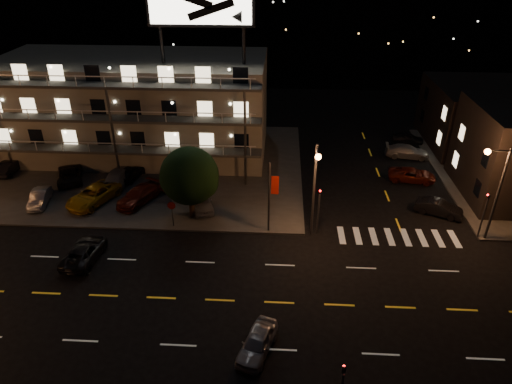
# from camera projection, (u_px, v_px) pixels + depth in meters

# --- Properties ---
(ground) EXTENTS (140.00, 140.00, 0.00)m
(ground) POSITION_uv_depth(u_px,v_px,m) (190.00, 299.00, 30.79)
(ground) COLOR black
(ground) RESTS_ON ground
(curb_nw) EXTENTS (44.00, 24.00, 0.15)m
(curb_nw) POSITION_uv_depth(u_px,v_px,m) (95.00, 164.00, 48.87)
(curb_nw) COLOR #363634
(curb_nw) RESTS_ON ground
(motel) EXTENTS (28.00, 13.80, 18.10)m
(motel) POSITION_uv_depth(u_px,v_px,m) (136.00, 106.00, 49.48)
(motel) COLOR gray
(motel) RESTS_ON ground
(side_bldg_back) EXTENTS (14.06, 12.00, 7.00)m
(side_bldg_back) POSITION_uv_depth(u_px,v_px,m) (493.00, 116.00, 51.98)
(side_bldg_back) COLOR black
(side_bldg_back) RESTS_ON ground
(streetlight_nc) EXTENTS (0.44, 1.92, 8.00)m
(streetlight_nc) POSITION_uv_depth(u_px,v_px,m) (315.00, 183.00, 34.85)
(streetlight_nc) COLOR #2D2D30
(streetlight_nc) RESTS_ON ground
(streetlight_ne) EXTENTS (1.92, 0.44, 8.00)m
(streetlight_ne) POSITION_uv_depth(u_px,v_px,m) (495.00, 185.00, 34.49)
(streetlight_ne) COLOR #2D2D30
(streetlight_ne) RESTS_ON ground
(signal_nw) EXTENTS (0.20, 0.27, 4.60)m
(signal_nw) POSITION_uv_depth(u_px,v_px,m) (319.00, 206.00, 36.49)
(signal_nw) COLOR #2D2D30
(signal_nw) RESTS_ON ground
(signal_ne) EXTENTS (0.27, 0.20, 4.60)m
(signal_ne) POSITION_uv_depth(u_px,v_px,m) (485.00, 211.00, 35.84)
(signal_ne) COLOR #2D2D30
(signal_ne) RESTS_ON ground
(banner_north) EXTENTS (0.83, 0.16, 6.40)m
(banner_north) POSITION_uv_depth(u_px,v_px,m) (270.00, 196.00, 36.18)
(banner_north) COLOR #2D2D30
(banner_north) RESTS_ON ground
(stop_sign) EXTENTS (0.91, 0.11, 2.61)m
(stop_sign) POSITION_uv_depth(u_px,v_px,m) (172.00, 210.00, 37.57)
(stop_sign) COLOR #2D2D30
(stop_sign) RESTS_ON ground
(tree) EXTENTS (5.09, 4.90, 6.41)m
(tree) POSITION_uv_depth(u_px,v_px,m) (189.00, 177.00, 37.79)
(tree) COLOR black
(tree) RESTS_ON curb_nw
(lot_car_1) EXTENTS (2.01, 3.98, 1.25)m
(lot_car_1) POSITION_uv_depth(u_px,v_px,m) (39.00, 198.00, 41.20)
(lot_car_1) COLOR gray
(lot_car_1) RESTS_ON curb_nw
(lot_car_2) EXTENTS (4.42, 5.95, 1.50)m
(lot_car_2) POSITION_uv_depth(u_px,v_px,m) (93.00, 195.00, 41.37)
(lot_car_2) COLOR gold
(lot_car_2) RESTS_ON curb_nw
(lot_car_3) EXTENTS (3.76, 5.16, 1.39)m
(lot_car_3) POSITION_uv_depth(u_px,v_px,m) (139.00, 195.00, 41.45)
(lot_car_3) COLOR #62190E
(lot_car_3) RESTS_ON curb_nw
(lot_car_4) EXTENTS (3.00, 4.65, 1.47)m
(lot_car_4) POSITION_uv_depth(u_px,v_px,m) (201.00, 200.00, 40.57)
(lot_car_4) COLOR gray
(lot_car_4) RESTS_ON curb_nw
(lot_car_5) EXTENTS (1.42, 4.06, 1.34)m
(lot_car_5) POSITION_uv_depth(u_px,v_px,m) (10.00, 167.00, 46.70)
(lot_car_5) COLOR black
(lot_car_5) RESTS_ON curb_nw
(lot_car_6) EXTENTS (3.93, 5.41, 1.37)m
(lot_car_6) POSITION_uv_depth(u_px,v_px,m) (70.00, 174.00, 45.25)
(lot_car_6) COLOR black
(lot_car_6) RESTS_ON curb_nw
(lot_car_7) EXTENTS (2.18, 5.08, 1.46)m
(lot_car_7) POSITION_uv_depth(u_px,v_px,m) (119.00, 176.00, 44.72)
(lot_car_7) COLOR gray
(lot_car_7) RESTS_ON curb_nw
(lot_car_8) EXTENTS (2.60, 4.31, 1.37)m
(lot_car_8) POSITION_uv_depth(u_px,v_px,m) (130.00, 173.00, 45.49)
(lot_car_8) COLOR black
(lot_car_8) RESTS_ON curb_nw
(lot_car_9) EXTENTS (2.25, 4.10, 1.28)m
(lot_car_9) POSITION_uv_depth(u_px,v_px,m) (173.00, 180.00, 44.22)
(lot_car_9) COLOR #62190E
(lot_car_9) RESTS_ON curb_nw
(side_car_0) EXTENTS (4.24, 2.91, 1.32)m
(side_car_0) POSITION_uv_depth(u_px,v_px,m) (439.00, 208.00, 39.89)
(side_car_0) COLOR black
(side_car_0) RESTS_ON ground
(side_car_1) EXTENTS (4.86, 2.75, 1.28)m
(side_car_1) POSITION_uv_depth(u_px,v_px,m) (412.00, 175.00, 45.47)
(side_car_1) COLOR #62190E
(side_car_1) RESTS_ON ground
(side_car_2) EXTENTS (4.98, 2.57, 1.38)m
(side_car_2) POSITION_uv_depth(u_px,v_px,m) (407.00, 151.00, 50.35)
(side_car_2) COLOR gray
(side_car_2) RESTS_ON ground
(side_car_3) EXTENTS (3.88, 2.26, 1.24)m
(side_car_3) POSITION_uv_depth(u_px,v_px,m) (408.00, 138.00, 53.92)
(side_car_3) COLOR black
(side_car_3) RESTS_ON ground
(road_car_east) EXTENTS (2.67, 4.17, 1.32)m
(road_car_east) POSITION_uv_depth(u_px,v_px,m) (257.00, 342.00, 26.64)
(road_car_east) COLOR gray
(road_car_east) RESTS_ON ground
(road_car_west) EXTENTS (2.47, 4.85, 1.31)m
(road_car_west) POSITION_uv_depth(u_px,v_px,m) (84.00, 252.00, 34.31)
(road_car_west) COLOR black
(road_car_west) RESTS_ON ground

